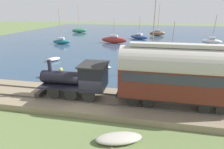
{
  "coord_description": "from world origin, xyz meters",
  "views": [
    {
      "loc": [
        -11.61,
        -4.12,
        7.44
      ],
      "look_at": [
        3.41,
        -1.27,
        1.77
      ],
      "focal_mm": 28.0,
      "sensor_mm": 36.0,
      "label": 1
    }
  ],
  "objects": [
    {
      "name": "sailboat_brown",
      "position": [
        44.13,
        -7.59,
        0.83
      ],
      "size": [
        2.53,
        5.01,
        9.1
      ],
      "rotation": [
        0.0,
        0.0,
        0.29
      ],
      "color": "brown",
      "rests_on": "harbor_water"
    },
    {
      "name": "passenger_coach",
      "position": [
        0.83,
        -6.52,
        3.2
      ],
      "size": [
        2.36,
        8.65,
        4.66
      ],
      "color": "black",
      "rests_on": "rail_embankment"
    },
    {
      "name": "sailboat_white",
      "position": [
        32.43,
        -19.24,
        0.65
      ],
      "size": [
        2.33,
        4.44,
        6.47
      ],
      "rotation": [
        0.0,
        0.0,
        -0.22
      ],
      "color": "white",
      "rests_on": "harbor_water"
    },
    {
      "name": "ground_plane",
      "position": [
        0.0,
        0.0,
        0.0
      ],
      "size": [
        200.0,
        200.0,
        0.0
      ],
      "primitive_type": "plane",
      "color": "#607542"
    },
    {
      "name": "rowboat_far_out",
      "position": [
        10.25,
        1.46,
        0.18
      ],
      "size": [
        1.06,
        2.64,
        0.34
      ],
      "rotation": [
        0.0,
        0.0,
        0.08
      ],
      "color": "silver",
      "rests_on": "harbor_water"
    },
    {
      "name": "sailboat_teal",
      "position": [
        25.89,
        14.84,
        0.63
      ],
      "size": [
        1.42,
        4.2,
        7.74
      ],
      "rotation": [
        0.0,
        0.0,
        0.08
      ],
      "color": "#1E707A",
      "rests_on": "harbor_water"
    },
    {
      "name": "beached_dinghy",
      "position": [
        -3.21,
        -2.94,
        0.22
      ],
      "size": [
        1.88,
        3.0,
        0.44
      ],
      "color": "#B7B2A3",
      "rests_on": "ground"
    },
    {
      "name": "steam_locomotive",
      "position": [
        0.83,
        0.85,
        2.27
      ],
      "size": [
        2.34,
        5.93,
        3.02
      ],
      "color": "black",
      "rests_on": "rail_embankment"
    },
    {
      "name": "sailboat_red",
      "position": [
        29.2,
        3.18,
        0.8
      ],
      "size": [
        2.12,
        6.36,
        5.62
      ],
      "rotation": [
        0.0,
        0.0,
        -0.18
      ],
      "color": "#B72D23",
      "rests_on": "harbor_water"
    },
    {
      "name": "sailboat_yellow",
      "position": [
        8.96,
        -4.96,
        0.55
      ],
      "size": [
        2.05,
        5.0,
        9.07
      ],
      "rotation": [
        0.0,
        0.0,
        -0.17
      ],
      "color": "gold",
      "rests_on": "harbor_water"
    },
    {
      "name": "sailboat_green",
      "position": [
        47.25,
        18.59,
        0.76
      ],
      "size": [
        3.73,
        5.2,
        9.0
      ],
      "rotation": [
        0.0,
        0.0,
        0.49
      ],
      "color": "#236B42",
      "rests_on": "harbor_water"
    },
    {
      "name": "harbor_water",
      "position": [
        43.42,
        0.0,
        0.0
      ],
      "size": [
        80.0,
        80.0,
        0.01
      ],
      "color": "#2D4760",
      "rests_on": "ground"
    },
    {
      "name": "sailboat_black",
      "position": [
        20.87,
        -8.87,
        0.75
      ],
      "size": [
        2.7,
        5.84,
        5.6
      ],
      "rotation": [
        0.0,
        0.0,
        -0.18
      ],
      "color": "black",
      "rests_on": "harbor_water"
    },
    {
      "name": "rowboat_off_pier",
      "position": [
        5.6,
        6.93,
        0.23
      ],
      "size": [
        0.9,
        2.01,
        0.45
      ],
      "rotation": [
        0.0,
        0.0,
        0.08
      ],
      "color": "#B7B2A3",
      "rests_on": "harbor_water"
    },
    {
      "name": "sailboat_blue",
      "position": [
        36.54,
        -2.41,
        0.62
      ],
      "size": [
        3.6,
        5.3,
        5.77
      ],
      "rotation": [
        0.0,
        0.0,
        -0.48
      ],
      "color": "#335199",
      "rests_on": "harbor_water"
    },
    {
      "name": "rowboat_mid_harbor",
      "position": [
        12.48,
        -9.07,
        0.24
      ],
      "size": [
        2.63,
        2.36,
        0.46
      ],
      "rotation": [
        0.0,
        0.0,
        -0.89
      ],
      "color": "silver",
      "rests_on": "harbor_water"
    },
    {
      "name": "rail_embankment",
      "position": [
        0.83,
        0.0,
        0.26
      ],
      "size": [
        4.58,
        56.0,
        0.63
      ],
      "color": "#84755B",
      "rests_on": "ground"
    },
    {
      "name": "rowboat_near_shore",
      "position": [
        12.37,
        9.7,
        0.28
      ],
      "size": [
        2.41,
        2.12,
        0.54
      ],
      "rotation": [
        0.0,
        0.0,
        0.97
      ],
      "color": "beige",
      "rests_on": "harbor_water"
    }
  ]
}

